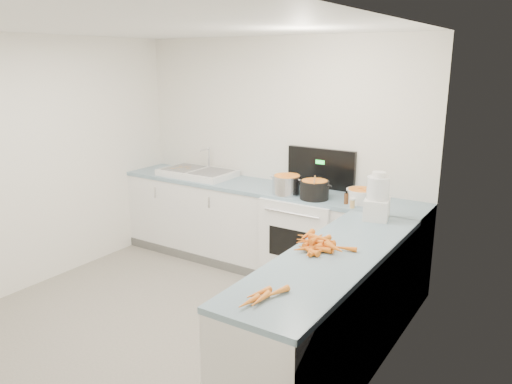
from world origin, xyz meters
The scene contains 19 objects.
floor centered at (0.00, 0.00, 0.00)m, with size 3.50×4.00×0.00m, color gray, non-canonical shape.
ceiling centered at (0.00, 0.00, 2.50)m, with size 3.50×4.00×0.00m, color white, non-canonical shape.
wall_back centered at (0.00, 2.00, 1.25)m, with size 3.50×2.50×0.00m, color white, non-canonical shape.
wall_left centered at (-1.75, 0.00, 1.25)m, with size 4.00×2.50×0.00m, color white, non-canonical shape.
wall_right centered at (1.75, 0.00, 1.25)m, with size 4.00×2.50×0.00m, color white, non-canonical shape.
counter_back centered at (0.00, 1.70, 0.47)m, with size 3.50×0.62×0.94m.
counter_right centered at (1.45, 0.30, 0.47)m, with size 0.62×2.20×0.94m.
stove centered at (0.55, 1.69, 0.47)m, with size 0.76×0.65×1.36m.
sink centered at (-0.90, 1.70, 0.98)m, with size 0.86×0.52×0.31m.
steel_pot centered at (0.38, 1.55, 1.03)m, with size 0.29×0.29×0.21m, color silver.
black_pot centered at (0.69, 1.54, 1.02)m, with size 0.28×0.28×0.20m, color black.
wooden_spoon centered at (0.69, 1.54, 1.13)m, with size 0.01×0.01×0.33m, color #AD7A47.
mixing_bowl centered at (1.12, 1.66, 1.00)m, with size 0.28×0.28×0.13m, color white.
extract_bottle centered at (1.02, 1.54, 0.99)m, with size 0.04×0.04×0.10m, color #593319.
spice_jar centered at (1.13, 1.45, 0.98)m, with size 0.05×0.05×0.08m, color #E5B266.
food_processor centered at (1.42, 1.25, 1.12)m, with size 0.25×0.28×0.41m.
carrot_pile centered at (1.31, 0.35, 0.98)m, with size 0.48×0.44×0.09m.
peeled_carrots centered at (1.39, -0.53, 0.96)m, with size 0.17×0.36×0.04m.
peelings centered at (-1.11, 1.69, 1.02)m, with size 0.21×0.25×0.01m.
Camera 1 is at (2.75, -2.71, 2.25)m, focal length 35.00 mm.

